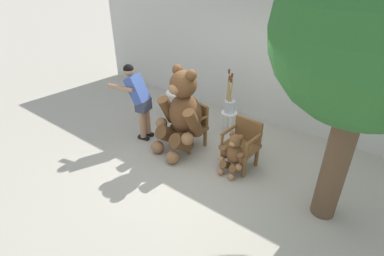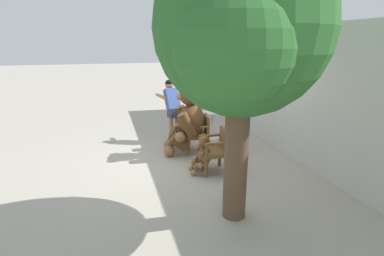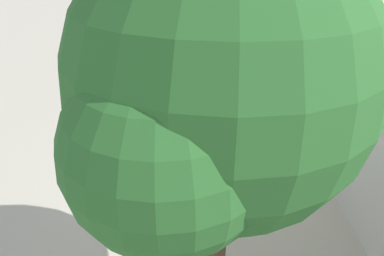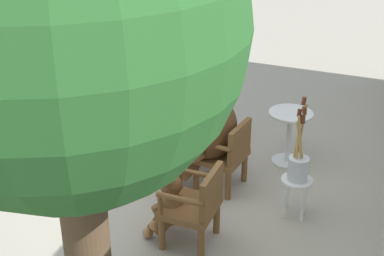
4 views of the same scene
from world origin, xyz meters
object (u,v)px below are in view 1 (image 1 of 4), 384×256
object	(u,v)px
teddy_bear_large	(182,112)
teddy_bear_small	(234,154)
person_visitor	(138,96)
patio_tree	(383,37)
round_side_table	(179,103)
brush_bucket	(230,104)
wooden_chair_right	(242,143)
wooden_chair_left	(192,124)
white_stool	(229,117)

from	to	relation	value
teddy_bear_large	teddy_bear_small	size ratio (longest dim) A/B	2.15
person_visitor	patio_tree	bearing A→B (deg)	0.67
person_visitor	round_side_table	bearing A→B (deg)	79.63
person_visitor	brush_bucket	distance (m)	1.87
teddy_bear_large	round_side_table	distance (m)	1.25
round_side_table	patio_tree	distance (m)	4.31
wooden_chair_right	round_side_table	distance (m)	2.06
wooden_chair_left	wooden_chair_right	world-z (taller)	same
teddy_bear_small	brush_bucket	distance (m)	1.44
brush_bucket	wooden_chair_right	bearing A→B (deg)	-47.22
wooden_chair_right	teddy_bear_large	size ratio (longest dim) A/B	0.52
teddy_bear_large	round_side_table	world-z (taller)	teddy_bear_large
teddy_bear_large	patio_tree	xyz separation A→B (m)	(2.81, -0.09, 1.76)
wooden_chair_left	person_visitor	xyz separation A→B (m)	(-1.02, -0.40, 0.45)
white_stool	patio_tree	size ratio (longest dim) A/B	0.12
wooden_chair_right	round_side_table	size ratio (longest dim) A/B	1.19
teddy_bear_small	round_side_table	bearing A→B (deg)	155.61
patio_tree	white_stool	bearing A→B (deg)	153.21
person_visitor	brush_bucket	xyz separation A→B (m)	(1.34, 1.29, -0.26)
wooden_chair_left	wooden_chair_right	size ratio (longest dim) A/B	1.00
wooden_chair_left	patio_tree	bearing A→B (deg)	-7.38
teddy_bear_large	white_stool	distance (m)	1.29
wooden_chair_right	person_visitor	bearing A→B (deg)	-169.32
wooden_chair_left	white_stool	xyz separation A→B (m)	(0.32, 0.88, -0.11)
wooden_chair_left	brush_bucket	world-z (taller)	brush_bucket
teddy_bear_small	round_side_table	distance (m)	2.15
teddy_bear_small	brush_bucket	xyz separation A→B (m)	(-0.81, 1.16, 0.28)
teddy_bear_small	brush_bucket	world-z (taller)	brush_bucket
wooden_chair_right	brush_bucket	xyz separation A→B (m)	(-0.81, 0.88, 0.20)
teddy_bear_small	white_stool	world-z (taller)	teddy_bear_small
person_visitor	round_side_table	distance (m)	1.13
teddy_bear_small	white_stool	distance (m)	1.42
teddy_bear_large	white_stool	xyz separation A→B (m)	(0.34, 1.15, -0.46)
white_stool	patio_tree	world-z (taller)	patio_tree
teddy_bear_large	round_side_table	bearing A→B (deg)	132.84
patio_tree	teddy_bear_small	bearing A→B (deg)	177.31
wooden_chair_left	teddy_bear_small	distance (m)	1.16
teddy_bear_large	round_side_table	xyz separation A→B (m)	(-0.81, 0.88, -0.36)
wooden_chair_right	person_visitor	distance (m)	2.24
round_side_table	white_stool	bearing A→B (deg)	13.51
wooden_chair_left	teddy_bear_large	bearing A→B (deg)	-95.70
wooden_chair_left	person_visitor	bearing A→B (deg)	-158.41
wooden_chair_left	round_side_table	world-z (taller)	wooden_chair_left
round_side_table	teddy_bear_small	bearing A→B (deg)	-24.39
teddy_bear_small	white_stool	xyz separation A→B (m)	(-0.81, 1.17, -0.02)
patio_tree	round_side_table	bearing A→B (deg)	165.04
teddy_bear_large	brush_bucket	xyz separation A→B (m)	(0.34, 1.15, -0.15)
person_visitor	white_stool	world-z (taller)	person_visitor
white_stool	brush_bucket	world-z (taller)	brush_bucket
teddy_bear_large	patio_tree	bearing A→B (deg)	-1.87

